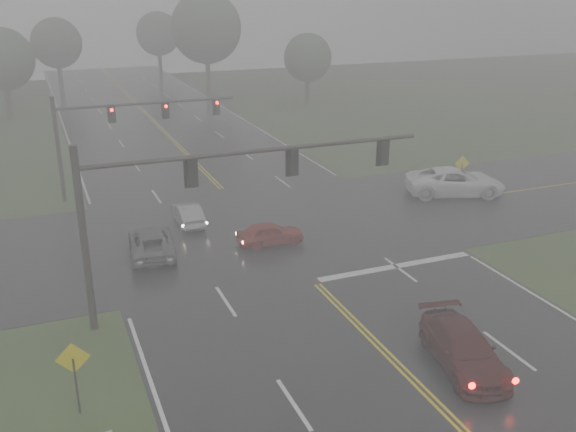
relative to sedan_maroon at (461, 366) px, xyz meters
name	(u,v)px	position (x,y,z in m)	size (l,w,h in m)	color
main_road	(273,240)	(-2.18, 14.17, 0.00)	(18.00, 160.00, 0.02)	black
cross_street	(261,228)	(-2.18, 16.17, 0.00)	(120.00, 14.00, 0.02)	black
stop_bar	(396,267)	(2.32, 8.57, 0.00)	(8.50, 0.50, 0.01)	silver
sedan_maroon	(461,366)	(0.00, 0.00, 0.00)	(2.02, 4.97, 1.44)	#3B0B0A
sedan_red	(270,244)	(-2.52, 13.64, 0.00)	(1.47, 3.64, 1.24)	maroon
sedan_silver	(188,224)	(-5.92, 18.33, 0.00)	(1.31, 3.77, 1.24)	#919498
car_grey	(152,255)	(-8.75, 14.63, 0.00)	(2.22, 4.81, 1.34)	#4E5054
pickup_white	(454,195)	(11.91, 17.15, 0.00)	(2.98, 6.47, 1.80)	white
signal_gantry_near	(198,189)	(-7.74, 7.93, 5.47)	(14.91, 0.34, 7.75)	black
signal_gantry_far	(115,124)	(-8.78, 25.53, 4.76)	(11.75, 0.34, 6.79)	black
sign_diamond_west	(74,367)	(-13.43, 2.43, 1.77)	(1.09, 0.12, 2.63)	black
sign_diamond_east	(462,168)	(12.64, 17.51, 1.71)	(1.04, 0.21, 2.53)	black
tree_nw_a	(2,59)	(-15.73, 55.45, 6.07)	(6.29, 6.29, 9.24)	#382E24
tree_ne_a	(206,28)	(7.04, 61.25, 8.19)	(8.47, 8.47, 12.45)	#382E24
tree_n_mid	(56,43)	(-9.66, 71.93, 6.10)	(6.32, 6.32, 9.28)	#382E24
tree_e_near	(308,58)	(16.32, 51.92, 5.27)	(5.46, 5.46, 8.02)	#382E24
tree_n_far	(158,34)	(5.11, 81.47, 6.18)	(6.40, 6.40, 9.40)	#382E24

